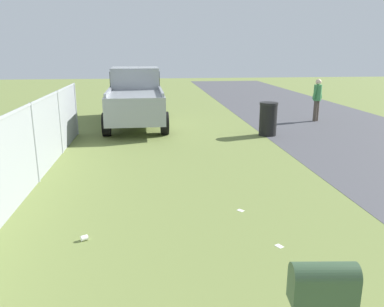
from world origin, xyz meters
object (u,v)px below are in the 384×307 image
mailbox (322,295)px  pedestrian (317,97)px  pickup_truck (136,95)px  trash_bin (268,119)px

mailbox → pedestrian: (12.17, -5.32, -0.06)m
pickup_truck → pedestrian: 7.04m
pickup_truck → trash_bin: (-2.54, -4.36, -0.56)m
trash_bin → pedestrian: size_ratio=0.66×
mailbox → trash_bin: mailbox is taller
mailbox → trash_bin: 10.18m
pickup_truck → mailbox: bearing=-173.1°
pickup_truck → trash_bin: bearing=-121.3°
mailbox → trash_bin: size_ratio=1.17×
mailbox → trash_bin: bearing=-9.4°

